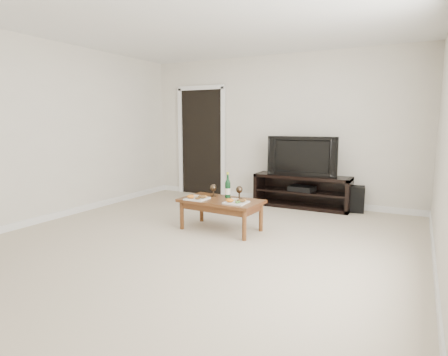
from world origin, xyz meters
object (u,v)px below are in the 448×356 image
television (303,156)px  coffee_table (221,215)px  media_console (302,191)px  subwoofer (355,199)px

television → coffee_table: television is taller
media_console → coffee_table: bearing=-107.6°
television → coffee_table: (-0.58, -1.83, -0.67)m
television → subwoofer: 1.09m
media_console → television: (0.00, 0.00, 0.60)m
television → coffee_table: bearing=-114.7°
coffee_table → subwoofer: bearing=53.4°
media_console → television: 0.60m
subwoofer → coffee_table: bearing=-135.3°
subwoofer → coffee_table: coffee_table is taller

